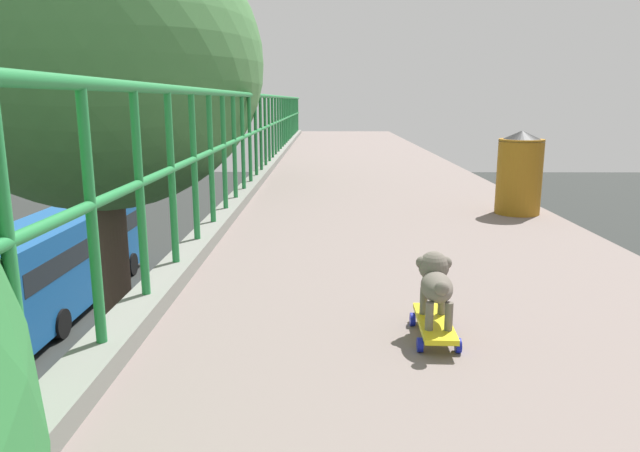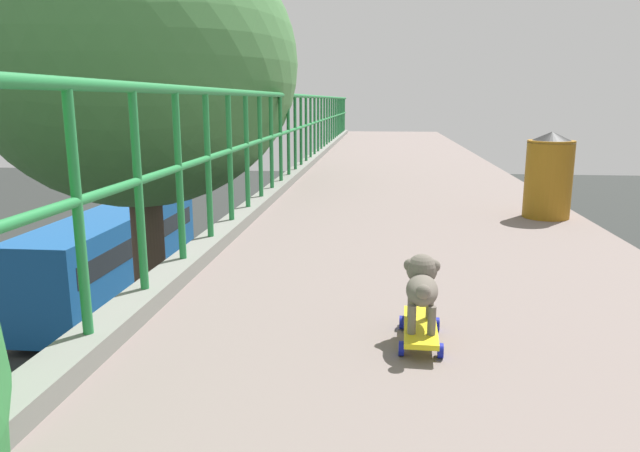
{
  "view_description": "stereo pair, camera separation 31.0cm",
  "coord_description": "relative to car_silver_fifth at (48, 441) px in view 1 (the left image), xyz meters",
  "views": [
    {
      "loc": [
        0.68,
        -1.34,
        7.42
      ],
      "look_at": [
        0.65,
        1.94,
        6.71
      ],
      "focal_mm": 32.71,
      "sensor_mm": 36.0,
      "label": 1
    },
    {
      "loc": [
        0.99,
        -1.32,
        7.42
      ],
      "look_at": [
        0.65,
        1.94,
        6.71
      ],
      "focal_mm": 32.71,
      "sensor_mm": 36.0,
      "label": 2
    }
  ],
  "objects": [
    {
      "name": "litter_bin",
      "position": [
        7.46,
        -4.92,
        6.07
      ],
      "size": [
        0.43,
        0.43,
        0.8
      ],
      "color": "#946016",
      "rests_on": "overpass_deck"
    },
    {
      "name": "toy_skateboard",
      "position": [
        6.1,
        -7.98,
        5.73
      ],
      "size": [
        0.2,
        0.47,
        0.09
      ],
      "color": "yellow",
      "rests_on": "overpass_deck"
    },
    {
      "name": "city_bus",
      "position": [
        -3.96,
        9.81,
        1.21
      ],
      "size": [
        2.59,
        10.97,
        3.34
      ],
      "color": "#144E90",
      "rests_on": "ground"
    },
    {
      "name": "roadside_tree_mid",
      "position": [
        2.65,
        -2.78,
        7.12
      ],
      "size": [
        4.28,
        4.28,
        9.78
      ],
      "color": "#4D3B32",
      "rests_on": "ground"
    },
    {
      "name": "car_silver_fifth",
      "position": [
        0.0,
        0.0,
        0.0
      ],
      "size": [
        1.93,
        3.9,
        1.42
      ],
      "color": "#ABB9BA",
      "rests_on": "ground"
    },
    {
      "name": "small_dog",
      "position": [
        6.1,
        -7.95,
        5.93
      ],
      "size": [
        0.17,
        0.38,
        0.3
      ],
      "color": "#655D53",
      "rests_on": "toy_skateboard"
    }
  ]
}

